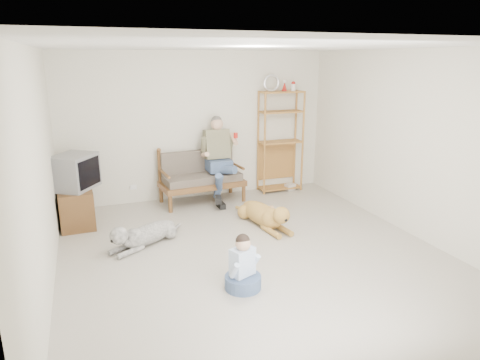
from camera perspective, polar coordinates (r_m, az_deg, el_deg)
name	(u,v)px	position (r m, az deg, el deg)	size (l,w,h in m)	color
floor	(253,254)	(5.91, 1.72, -9.80)	(5.50, 5.50, 0.00)	#BBB5A4
ceiling	(255,46)	(5.32, 1.98, 17.40)	(5.50, 5.50, 0.00)	white
wall_back	(198,126)	(8.03, -5.60, 7.16)	(5.00, 5.00, 0.00)	beige
wall_front	(402,240)	(3.20, 20.82, -7.44)	(5.00, 5.00, 0.00)	beige
wall_left	(39,175)	(5.10, -25.19, 0.63)	(5.50, 5.50, 0.00)	beige
wall_right	(411,144)	(6.79, 21.87, 4.48)	(5.50, 5.50, 0.00)	beige
loveseat	(201,176)	(7.89, -5.21, 0.60)	(1.55, 0.83, 0.95)	brown
man	(220,164)	(7.73, -2.75, 2.09)	(0.59, 0.85, 1.37)	#445C7C
etagere	(280,141)	(8.45, 5.41, 5.25)	(0.87, 0.38, 2.28)	#B06C37
book_stack	(290,187)	(8.69, 6.70, -0.91)	(0.19, 0.14, 0.12)	white
tv_stand	(76,206)	(7.29, -20.98, -3.27)	(0.52, 0.91, 0.60)	brown
crt_tv	(75,172)	(7.10, -21.17, 1.04)	(0.79, 0.83, 0.54)	slate
wall_outlet	(133,187)	(8.03, -14.03, -0.94)	(0.12, 0.02, 0.08)	white
golden_retriever	(265,215)	(6.78, 3.37, -4.66)	(0.52, 1.48, 0.45)	#AC813B
shaggy_dog	(143,235)	(6.23, -12.80, -7.12)	(1.18, 0.83, 0.41)	silver
terrier	(266,210)	(7.24, 3.43, -4.05)	(0.25, 0.57, 0.22)	white
child	(243,269)	(5.00, 0.37, -11.77)	(0.42, 0.42, 0.67)	#445C7C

